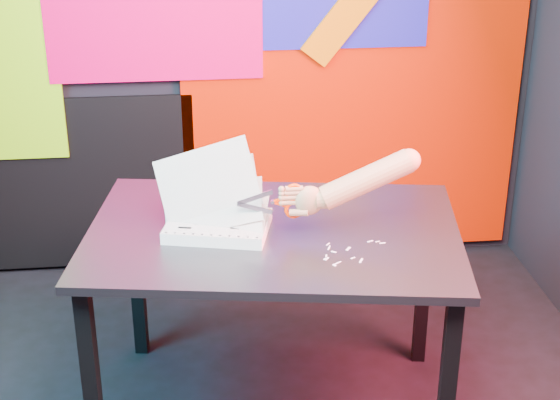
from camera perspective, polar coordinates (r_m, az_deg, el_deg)
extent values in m
cube|color=#BE1700|center=(4.04, 4.89, 7.02)|extent=(1.60, 0.02, 1.60)
cube|color=black|center=(4.16, -14.62, 0.94)|extent=(1.30, 0.02, 0.85)
cube|color=black|center=(2.90, -12.43, -11.82)|extent=(0.06, 0.06, 0.72)
cube|color=black|center=(3.49, -9.50, -4.91)|extent=(0.06, 0.06, 0.72)
cube|color=black|center=(2.84, 11.03, -12.57)|extent=(0.06, 0.06, 0.72)
cube|color=black|center=(3.44, 9.53, -5.38)|extent=(0.06, 0.06, 0.72)
cube|color=#373739|center=(2.92, -0.43, -2.27)|extent=(1.38, 1.03, 0.03)
cube|color=white|center=(2.90, -4.15, -1.74)|extent=(0.38, 0.32, 0.04)
cube|color=white|center=(2.90, -4.16, -1.37)|extent=(0.38, 0.32, 0.00)
cube|color=white|center=(2.89, -4.16, -1.28)|extent=(0.37, 0.31, 0.10)
cube|color=white|center=(2.90, -4.38, -0.73)|extent=(0.34, 0.27, 0.18)
cube|color=white|center=(2.89, -4.62, 0.23)|extent=(0.34, 0.22, 0.25)
cube|color=white|center=(2.89, -4.86, 1.15)|extent=(0.37, 0.16, 0.29)
cylinder|color=black|center=(2.83, -7.58, -2.15)|extent=(0.01, 0.01, 0.00)
cylinder|color=black|center=(2.82, -6.99, -2.18)|extent=(0.01, 0.01, 0.00)
cylinder|color=black|center=(2.82, -6.40, -2.22)|extent=(0.01, 0.01, 0.00)
cylinder|color=black|center=(2.81, -5.80, -2.26)|extent=(0.01, 0.01, 0.00)
cylinder|color=black|center=(2.80, -5.20, -2.29)|extent=(0.01, 0.01, 0.00)
cylinder|color=black|center=(2.80, -4.60, -2.33)|extent=(0.01, 0.01, 0.00)
cylinder|color=black|center=(2.79, -3.99, -2.37)|extent=(0.01, 0.01, 0.00)
cylinder|color=black|center=(2.79, -3.39, -2.40)|extent=(0.01, 0.01, 0.00)
cylinder|color=black|center=(2.78, -2.77, -2.44)|extent=(0.01, 0.01, 0.00)
cylinder|color=black|center=(2.78, -2.16, -2.48)|extent=(0.01, 0.01, 0.00)
cylinder|color=black|center=(2.77, -1.55, -2.51)|extent=(0.01, 0.01, 0.00)
cylinder|color=black|center=(3.03, -6.55, -0.28)|extent=(0.01, 0.01, 0.00)
cylinder|color=black|center=(3.02, -5.99, -0.31)|extent=(0.01, 0.01, 0.00)
cylinder|color=black|center=(3.01, -5.44, -0.34)|extent=(0.01, 0.01, 0.00)
cylinder|color=black|center=(3.01, -4.88, -0.37)|extent=(0.01, 0.01, 0.00)
cylinder|color=black|center=(3.00, -4.31, -0.40)|extent=(0.01, 0.01, 0.00)
cylinder|color=black|center=(2.99, -3.75, -0.43)|extent=(0.01, 0.01, 0.00)
cylinder|color=black|center=(2.99, -3.18, -0.46)|extent=(0.01, 0.01, 0.00)
cylinder|color=black|center=(2.98, -2.61, -0.49)|extent=(0.01, 0.01, 0.00)
cylinder|color=black|center=(2.98, -2.04, -0.53)|extent=(0.01, 0.01, 0.00)
cylinder|color=black|center=(2.98, -1.47, -0.56)|extent=(0.01, 0.01, 0.00)
cylinder|color=black|center=(2.97, -0.90, -0.59)|extent=(0.01, 0.01, 0.00)
cube|color=black|center=(2.95, -5.51, -0.89)|extent=(0.06, 0.03, 0.00)
cube|color=black|center=(2.92, -3.72, -1.14)|extent=(0.05, 0.02, 0.00)
cube|color=black|center=(2.87, -4.99, -1.60)|extent=(0.08, 0.03, 0.00)
cube|color=black|center=(2.84, -2.96, -1.88)|extent=(0.04, 0.02, 0.00)
cube|color=black|center=(2.85, -6.35, -1.84)|extent=(0.05, 0.02, 0.00)
cube|color=silver|center=(2.81, -1.68, 0.16)|extent=(0.12, 0.00, 0.05)
cube|color=silver|center=(2.83, -1.67, -0.53)|extent=(0.12, 0.00, 0.05)
cylinder|color=silver|center=(2.82, -0.49, -0.14)|extent=(0.01, 0.01, 0.01)
cube|color=#FF3000|center=(2.83, -0.06, -0.26)|extent=(0.05, 0.01, 0.02)
cube|color=#FF3000|center=(2.82, -0.06, 0.02)|extent=(0.05, 0.01, 0.02)
torus|color=#FF3000|center=(2.82, 0.94, 0.50)|extent=(0.06, 0.01, 0.06)
torus|color=#FF3000|center=(2.84, 0.93, -0.64)|extent=(0.06, 0.01, 0.06)
ellipsoid|color=#AD7E54|center=(2.84, 1.96, -0.03)|extent=(0.10, 0.06, 0.10)
cylinder|color=#AD7E54|center=(2.83, 0.93, -0.15)|extent=(0.08, 0.02, 0.02)
cylinder|color=#AD7E54|center=(2.82, 0.93, 0.19)|extent=(0.07, 0.02, 0.02)
cylinder|color=#AD7E54|center=(2.82, 0.94, 0.49)|extent=(0.06, 0.02, 0.02)
cylinder|color=#AD7E54|center=(2.81, 0.94, 0.76)|extent=(0.06, 0.02, 0.02)
cylinder|color=#AD7E54|center=(2.84, 1.26, -0.84)|extent=(0.07, 0.04, 0.03)
cylinder|color=#AD7E54|center=(2.84, 2.94, 0.09)|extent=(0.06, 0.07, 0.07)
cylinder|color=#AD7E54|center=(2.84, 5.76, 1.36)|extent=(0.31, 0.08, 0.20)
sphere|color=#AD7E54|center=(2.85, 8.57, 2.62)|extent=(0.08, 0.08, 0.08)
cube|color=silver|center=(2.73, 3.09, -3.92)|extent=(0.02, 0.02, 0.00)
cube|color=silver|center=(2.80, 3.28, -3.19)|extent=(0.01, 0.03, 0.00)
cube|color=silver|center=(2.75, 3.09, -3.77)|extent=(0.01, 0.02, 0.00)
cube|color=silver|center=(2.71, 3.87, -4.19)|extent=(0.03, 0.02, 0.00)
cube|color=silver|center=(2.85, 6.82, -2.86)|extent=(0.02, 0.01, 0.00)
cube|color=silver|center=(2.85, 6.50, -2.76)|extent=(0.02, 0.01, 0.00)
cube|color=silver|center=(2.73, 5.41, -4.03)|extent=(0.02, 0.03, 0.00)
cube|color=silver|center=(2.80, 4.56, -3.25)|extent=(0.02, 0.03, 0.00)
cube|color=silver|center=(2.78, 3.59, -3.46)|extent=(0.02, 0.02, 0.00)
cube|color=silver|center=(2.85, 6.02, -2.75)|extent=(0.02, 0.01, 0.00)
cube|color=silver|center=(2.74, 4.86, -3.86)|extent=(0.02, 0.01, 0.00)
cube|color=silver|center=(2.70, 3.63, -4.35)|extent=(0.01, 0.01, 0.00)
cube|color=silver|center=(2.82, 3.21, -2.95)|extent=(0.02, 0.02, 0.00)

